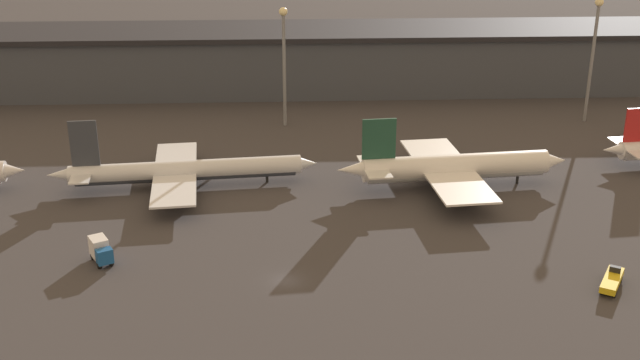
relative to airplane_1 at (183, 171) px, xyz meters
The scene contains 8 objects.
ground 39.55m from the airplane_1, 62.97° to the right, with size 600.00×600.00×0.00m, color #383538.
terminal_building 66.57m from the airplane_1, 74.35° to the left, with size 231.45×24.42×15.38m.
airplane_1 is the anchor object (origin of this frame).
airplane_2 47.79m from the airplane_1, ahead, with size 41.90×32.21×13.30m.
service_vehicle_0 73.56m from the airplane_1, 32.07° to the right, with size 5.48×7.20×2.44m.
service_vehicle_2 29.64m from the airplane_1, 107.24° to the right, with size 4.30×5.41×3.59m.
lamp_post_1 41.26m from the airplane_1, 62.20° to the left, with size 1.80×1.80×25.68m.
lamp_post_2 92.71m from the airplane_1, 22.16° to the left, with size 1.80×1.80×27.11m.
Camera 1 is at (0.25, -97.96, 54.60)m, focal length 45.00 mm.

